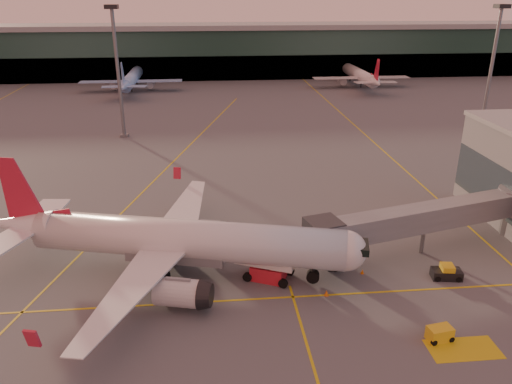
{
  "coord_description": "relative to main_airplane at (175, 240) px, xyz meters",
  "views": [
    {
      "loc": [
        -2.68,
        -36.04,
        27.98
      ],
      "look_at": [
        2.87,
        20.52,
        5.0
      ],
      "focal_mm": 35.0,
      "sensor_mm": 36.0,
      "label": 1
    }
  ],
  "objects": [
    {
      "name": "cone_wing_left",
      "position": [
        -1.06,
        17.33,
        -3.65
      ],
      "size": [
        0.45,
        0.45,
        0.58
      ],
      "color": "#DB640B",
      "rests_on": "ground"
    },
    {
      "name": "mast_west_near",
      "position": [
        -13.44,
        55.35,
        10.93
      ],
      "size": [
        2.4,
        2.4,
        25.6
      ],
      "color": "slate",
      "rests_on": "ground"
    },
    {
      "name": "cone_nose",
      "position": [
        19.64,
        -2.03,
        -3.69
      ],
      "size": [
        0.39,
        0.39,
        0.49
      ],
      "color": "#DB640B",
      "rests_on": "ground"
    },
    {
      "name": "gpu_cart",
      "position": [
        23.04,
        -13.28,
        -3.32
      ],
      "size": [
        2.33,
        1.62,
        1.26
      ],
      "rotation": [
        0.0,
        0.0,
        0.17
      ],
      "color": "gold",
      "rests_on": "ground"
    },
    {
      "name": "cone_fwd",
      "position": [
        14.9,
        -5.69,
        -3.64
      ],
      "size": [
        0.47,
        0.47,
        0.59
      ],
      "color": "#DB640B",
      "rests_on": "ground"
    },
    {
      "name": "catering_truck",
      "position": [
        9.38,
        -1.83,
        -1.2
      ],
      "size": [
        6.74,
        4.98,
        4.81
      ],
      "rotation": [
        0.0,
        0.0,
        -0.42
      ],
      "color": "red",
      "rests_on": "ground"
    },
    {
      "name": "terminal",
      "position": [
        6.56,
        131.14,
        4.83
      ],
      "size": [
        400.0,
        20.0,
        17.6
      ],
      "color": "#19382D",
      "rests_on": "ground"
    },
    {
      "name": "distant_aircraft_row",
      "position": [
        -47.19,
        107.35,
        -3.93
      ],
      "size": [
        225.0,
        34.0,
        13.0
      ],
      "color": "#8BB1E9",
      "rests_on": "ground"
    },
    {
      "name": "ground",
      "position": [
        6.56,
        -10.65,
        -3.93
      ],
      "size": [
        600.0,
        600.0,
        0.0
      ],
      "primitive_type": "plane",
      "color": "#4C4F54",
      "rests_on": "ground"
    },
    {
      "name": "taxi_markings",
      "position": [
        -0.76,
        33.84,
        -3.93
      ],
      "size": [
        100.12,
        173.0,
        0.01
      ],
      "color": "gold",
      "rests_on": "ground"
    },
    {
      "name": "main_airplane",
      "position": [
        0.0,
        0.0,
        0.0
      ],
      "size": [
        39.56,
        36.04,
        12.1
      ],
      "rotation": [
        0.0,
        0.0,
        -0.25
      ],
      "color": "silver",
      "rests_on": "ground"
    },
    {
      "name": "mast_east_near",
      "position": [
        61.56,
        51.35,
        10.93
      ],
      "size": [
        2.4,
        2.4,
        25.6
      ],
      "color": "slate",
      "rests_on": "ground"
    },
    {
      "name": "pushback_tug",
      "position": [
        28.11,
        -3.78,
        -3.3
      ],
      "size": [
        3.23,
        2.05,
        1.56
      ],
      "rotation": [
        0.0,
        0.0,
        -0.15
      ],
      "color": "black",
      "rests_on": "ground"
    },
    {
      "name": "jet_bridge",
      "position": [
        29.18,
        2.33,
        0.24
      ],
      "size": [
        29.43,
        10.67,
        5.95
      ],
      "color": "slate",
      "rests_on": "ground"
    }
  ]
}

